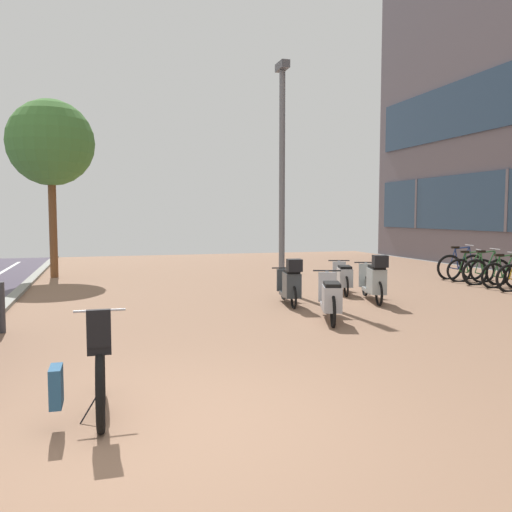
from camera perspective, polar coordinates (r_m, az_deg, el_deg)
ground at (r=5.27m, az=6.93°, el=-16.36°), size 21.00×40.00×0.13m
bicycle_foreground at (r=5.14m, az=-16.81°, el=-12.20°), size 0.66×1.38×1.08m
bicycle_rack_06 at (r=14.79m, az=25.24°, el=-1.86°), size 1.30×0.48×0.94m
bicycle_rack_07 at (r=15.23m, az=23.58°, el=-1.56°), size 1.36×0.48×1.00m
bicycle_rack_08 at (r=15.71m, az=22.11°, el=-1.41°), size 1.20×0.59×0.94m
bicycle_rack_09 at (r=16.30m, az=21.22°, el=-1.09°), size 1.44×0.48×1.03m
scooter_near at (r=11.47m, az=12.64°, el=-2.53°), size 0.79×1.81×1.06m
scooter_mid at (r=12.57m, az=9.37°, el=-2.34°), size 0.74×1.62×0.76m
scooter_far at (r=9.32m, az=8.02°, el=-4.57°), size 0.81×1.74×0.84m
scooter_extra at (r=10.82m, az=3.72°, el=-2.97°), size 0.61×1.64×1.01m
lamp_post at (r=12.73m, az=2.82°, el=9.74°), size 0.20×0.52×5.40m
street_tree at (r=16.79m, az=-21.25°, el=11.22°), size 2.48×2.48×5.18m
bollard_far at (r=9.22m, az=-25.77°, el=-5.01°), size 0.12×0.12×0.80m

